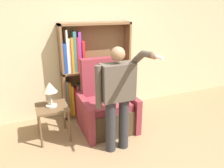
# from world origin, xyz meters

# --- Properties ---
(wall_back) EXTENTS (8.00, 0.06, 2.80)m
(wall_back) POSITION_xyz_m (0.00, 2.03, 1.40)
(wall_back) COLOR beige
(wall_back) RESTS_ON ground_plane
(bookcase) EXTENTS (1.36, 0.28, 1.80)m
(bookcase) POSITION_xyz_m (-0.13, 1.87, 0.87)
(bookcase) COLOR brown
(bookcase) RESTS_ON ground_plane
(armchair) EXTENTS (0.91, 0.82, 1.23)m
(armchair) POSITION_xyz_m (0.00, 1.20, 0.38)
(armchair) COLOR #4C3823
(armchair) RESTS_ON ground_plane
(person_standing) EXTENTS (0.62, 0.78, 1.58)m
(person_standing) POSITION_xyz_m (-0.07, 0.53, 0.91)
(person_standing) COLOR #2D2D33
(person_standing) RESTS_ON ground_plane
(side_table) EXTENTS (0.50, 0.50, 0.57)m
(side_table) POSITION_xyz_m (-0.92, 1.22, 0.48)
(side_table) COLOR brown
(side_table) RESTS_ON ground_plane
(table_lamp) EXTENTS (0.23, 0.23, 0.41)m
(table_lamp) POSITION_xyz_m (-0.92, 1.22, 0.86)
(table_lamp) COLOR #B7B2A8
(table_lamp) RESTS_ON side_table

